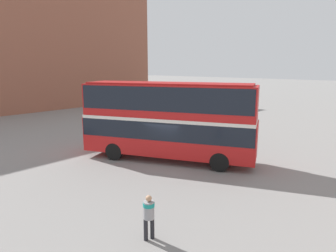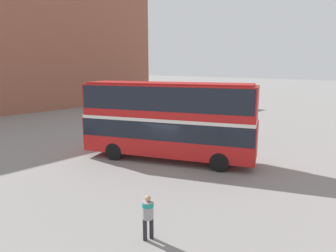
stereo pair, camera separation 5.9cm
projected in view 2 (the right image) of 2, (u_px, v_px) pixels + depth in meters
ground_plane at (167, 162)px, 18.45m from camera, size 240.00×240.00×0.00m
building_row_left at (25, 41)px, 40.36m from camera, size 9.79×37.17×18.19m
double_decker_bus at (168, 116)px, 18.33m from camera, size 10.75×6.51×4.83m
pedestrian_foreground at (148, 213)px, 10.05m from camera, size 0.51×0.51×1.60m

